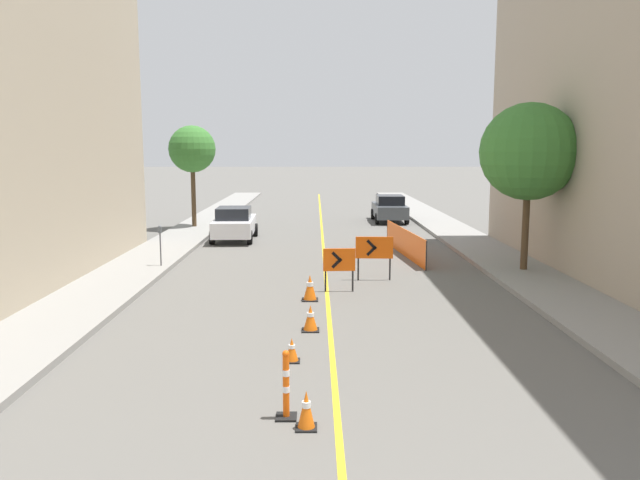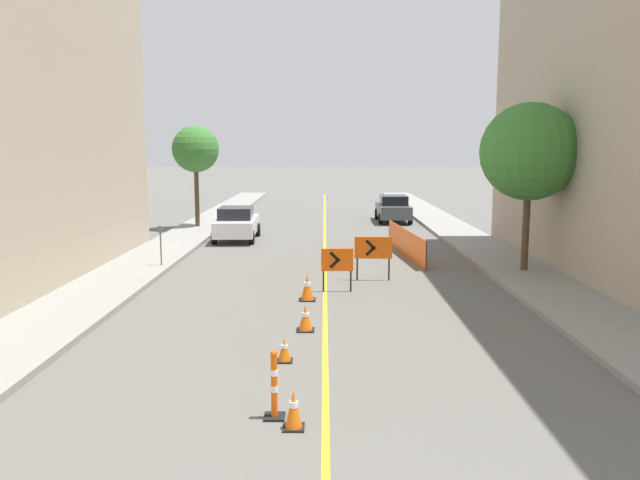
{
  "view_description": "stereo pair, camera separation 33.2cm",
  "coord_description": "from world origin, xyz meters",
  "px_view_note": "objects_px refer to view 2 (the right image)",
  "views": [
    {
      "loc": [
        -0.35,
        -2.86,
        4.32
      ],
      "look_at": [
        -0.18,
        19.77,
        1.0
      ],
      "focal_mm": 35.0,
      "sensor_mm": 36.0,
      "label": 1
    },
    {
      "loc": [
        -0.02,
        -2.86,
        4.32
      ],
      "look_at": [
        -0.18,
        19.77,
        1.0
      ],
      "focal_mm": 35.0,
      "sensor_mm": 36.0,
      "label": 2
    }
  ],
  "objects_px": {
    "traffic_cone_second": "(294,410)",
    "street_tree_right_near": "(529,152)",
    "arrow_barricade_secondary": "(373,249)",
    "parked_car_curb_mid": "(393,208)",
    "parked_car_curb_near": "(237,223)",
    "street_tree_left_near": "(196,150)",
    "traffic_cone_third": "(284,350)",
    "parking_meter_near_curb": "(160,237)",
    "delineator_post_front": "(274,389)",
    "arrow_barricade_primary": "(337,262)",
    "traffic_cone_fifth": "(307,288)",
    "traffic_cone_fourth": "(305,318)"
  },
  "relations": [
    {
      "from": "traffic_cone_fifth",
      "to": "street_tree_right_near",
      "type": "relative_size",
      "value": 0.13
    },
    {
      "from": "traffic_cone_fourth",
      "to": "traffic_cone_fifth",
      "type": "bearing_deg",
      "value": 90.69
    },
    {
      "from": "traffic_cone_second",
      "to": "traffic_cone_fourth",
      "type": "relative_size",
      "value": 0.98
    },
    {
      "from": "arrow_barricade_primary",
      "to": "parked_car_curb_near",
      "type": "relative_size",
      "value": 0.31
    },
    {
      "from": "traffic_cone_third",
      "to": "arrow_barricade_primary",
      "type": "distance_m",
      "value": 6.47
    },
    {
      "from": "parking_meter_near_curb",
      "to": "street_tree_left_near",
      "type": "distance_m",
      "value": 11.95
    },
    {
      "from": "delineator_post_front",
      "to": "parked_car_curb_mid",
      "type": "bearing_deg",
      "value": 79.86
    },
    {
      "from": "arrow_barricade_primary",
      "to": "parked_car_curb_near",
      "type": "distance_m",
      "value": 11.75
    },
    {
      "from": "street_tree_left_near",
      "to": "street_tree_right_near",
      "type": "distance_m",
      "value": 18.48
    },
    {
      "from": "traffic_cone_second",
      "to": "traffic_cone_third",
      "type": "distance_m",
      "value": 3.1
    },
    {
      "from": "arrow_barricade_secondary",
      "to": "parked_car_curb_near",
      "type": "xyz_separation_m",
      "value": [
        -5.79,
        9.16,
        -0.24
      ]
    },
    {
      "from": "arrow_barricade_primary",
      "to": "street_tree_left_near",
      "type": "distance_m",
      "value": 16.98
    },
    {
      "from": "traffic_cone_fourth",
      "to": "traffic_cone_third",
      "type": "bearing_deg",
      "value": -99.43
    },
    {
      "from": "parked_car_curb_near",
      "to": "street_tree_left_near",
      "type": "height_order",
      "value": "street_tree_left_near"
    },
    {
      "from": "traffic_cone_third",
      "to": "street_tree_right_near",
      "type": "distance_m",
      "value": 12.53
    },
    {
      "from": "parked_car_curb_near",
      "to": "parking_meter_near_curb",
      "type": "xyz_separation_m",
      "value": [
        -1.7,
        -7.36,
        0.39
      ]
    },
    {
      "from": "arrow_barricade_primary",
      "to": "street_tree_left_near",
      "type": "height_order",
      "value": "street_tree_left_near"
    },
    {
      "from": "parking_meter_near_curb",
      "to": "street_tree_left_near",
      "type": "relative_size",
      "value": 0.27
    },
    {
      "from": "parked_car_curb_mid",
      "to": "delineator_post_front",
      "type": "bearing_deg",
      "value": -99.54
    },
    {
      "from": "arrow_barricade_secondary",
      "to": "parked_car_curb_near",
      "type": "bearing_deg",
      "value": 124.54
    },
    {
      "from": "delineator_post_front",
      "to": "street_tree_right_near",
      "type": "bearing_deg",
      "value": 56.58
    },
    {
      "from": "traffic_cone_second",
      "to": "parked_car_curb_near",
      "type": "xyz_separation_m",
      "value": [
        -3.7,
        20.23,
        0.5
      ]
    },
    {
      "from": "parked_car_curb_mid",
      "to": "parked_car_curb_near",
      "type": "bearing_deg",
      "value": -136.95
    },
    {
      "from": "arrow_barricade_secondary",
      "to": "street_tree_left_near",
      "type": "height_order",
      "value": "street_tree_left_near"
    },
    {
      "from": "arrow_barricade_primary",
      "to": "street_tree_left_near",
      "type": "bearing_deg",
      "value": 113.33
    },
    {
      "from": "street_tree_right_near",
      "to": "traffic_cone_third",
      "type": "bearing_deg",
      "value": -130.65
    },
    {
      "from": "arrow_barricade_secondary",
      "to": "street_tree_left_near",
      "type": "distance_m",
      "value": 16.11
    },
    {
      "from": "arrow_barricade_primary",
      "to": "parking_meter_near_curb",
      "type": "relative_size",
      "value": 0.91
    },
    {
      "from": "traffic_cone_third",
      "to": "arrow_barricade_primary",
      "type": "bearing_deg",
      "value": 79.21
    },
    {
      "from": "traffic_cone_third",
      "to": "traffic_cone_fifth",
      "type": "bearing_deg",
      "value": 86.42
    },
    {
      "from": "traffic_cone_fourth",
      "to": "traffic_cone_fifth",
      "type": "relative_size",
      "value": 0.84
    },
    {
      "from": "traffic_cone_third",
      "to": "delineator_post_front",
      "type": "xyz_separation_m",
      "value": [
        0.01,
        -2.7,
        0.24
      ]
    },
    {
      "from": "traffic_cone_fourth",
      "to": "parked_car_curb_mid",
      "type": "height_order",
      "value": "parked_car_curb_mid"
    },
    {
      "from": "traffic_cone_fifth",
      "to": "parking_meter_near_curb",
      "type": "xyz_separation_m",
      "value": [
        -5.39,
        4.57,
        0.82
      ]
    },
    {
      "from": "traffic_cone_third",
      "to": "parking_meter_near_curb",
      "type": "relative_size",
      "value": 0.34
    },
    {
      "from": "traffic_cone_fifth",
      "to": "delineator_post_front",
      "type": "height_order",
      "value": "delineator_post_front"
    },
    {
      "from": "traffic_cone_second",
      "to": "traffic_cone_fifth",
      "type": "height_order",
      "value": "traffic_cone_fifth"
    },
    {
      "from": "traffic_cone_fourth",
      "to": "arrow_barricade_secondary",
      "type": "height_order",
      "value": "arrow_barricade_secondary"
    },
    {
      "from": "traffic_cone_fifth",
      "to": "arrow_barricade_primary",
      "type": "xyz_separation_m",
      "value": [
        0.88,
        1.09,
        0.56
      ]
    },
    {
      "from": "delineator_post_front",
      "to": "arrow_barricade_secondary",
      "type": "relative_size",
      "value": 0.78
    },
    {
      "from": "arrow_barricade_secondary",
      "to": "street_tree_right_near",
      "type": "bearing_deg",
      "value": 13.21
    },
    {
      "from": "traffic_cone_fourth",
      "to": "arrow_barricade_primary",
      "type": "relative_size",
      "value": 0.47
    },
    {
      "from": "traffic_cone_second",
      "to": "parking_meter_near_curb",
      "type": "relative_size",
      "value": 0.42
    },
    {
      "from": "traffic_cone_second",
      "to": "delineator_post_front",
      "type": "xyz_separation_m",
      "value": [
        -0.33,
        0.38,
        0.18
      ]
    },
    {
      "from": "delineator_post_front",
      "to": "parked_car_curb_near",
      "type": "relative_size",
      "value": 0.26
    },
    {
      "from": "traffic_cone_third",
      "to": "street_tree_left_near",
      "type": "xyz_separation_m",
      "value": [
        -6.07,
        21.29,
        4.03
      ]
    },
    {
      "from": "traffic_cone_fifth",
      "to": "arrow_barricade_secondary",
      "type": "relative_size",
      "value": 0.51
    },
    {
      "from": "arrow_barricade_secondary",
      "to": "parking_meter_near_curb",
      "type": "height_order",
      "value": "parking_meter_near_curb"
    },
    {
      "from": "traffic_cone_second",
      "to": "arrow_barricade_primary",
      "type": "bearing_deg",
      "value": 84.74
    },
    {
      "from": "traffic_cone_second",
      "to": "street_tree_right_near",
      "type": "height_order",
      "value": "street_tree_right_near"
    }
  ]
}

